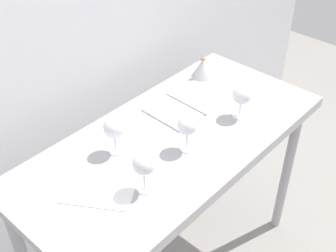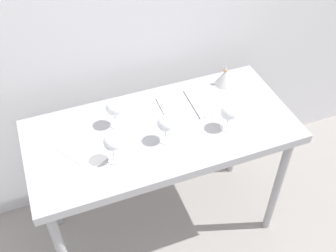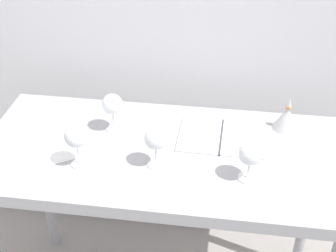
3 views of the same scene
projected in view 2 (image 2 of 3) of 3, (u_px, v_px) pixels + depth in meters
name	position (u px, v px, depth m)	size (l,w,h in m)	color
ground_plane	(163.00, 223.00, 2.74)	(6.00, 6.00, 0.00)	gray
back_wall	(129.00, 14.00, 2.16)	(3.80, 0.04, 2.60)	silver
steel_counter	(162.00, 142.00, 2.18)	(1.40, 0.65, 0.90)	#A1A1A6
wine_glass_near_right	(229.00, 113.00, 2.04)	(0.08, 0.08, 0.15)	white
wine_glass_near_center	(165.00, 124.00, 1.97)	(0.08, 0.08, 0.16)	white
wine_glass_near_left	(112.00, 143.00, 1.87)	(0.08, 0.08, 0.17)	white
wine_glass_far_left	(114.00, 108.00, 2.05)	(0.08, 0.08, 0.16)	white
open_notebook	(191.00, 105.00, 2.23)	(0.33, 0.24, 0.01)	silver
tasting_sheet_upper	(86.00, 147.00, 2.01)	(0.20, 0.26, 0.00)	white
decanter_funnel	(224.00, 77.00, 2.34)	(0.11, 0.11, 0.14)	beige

